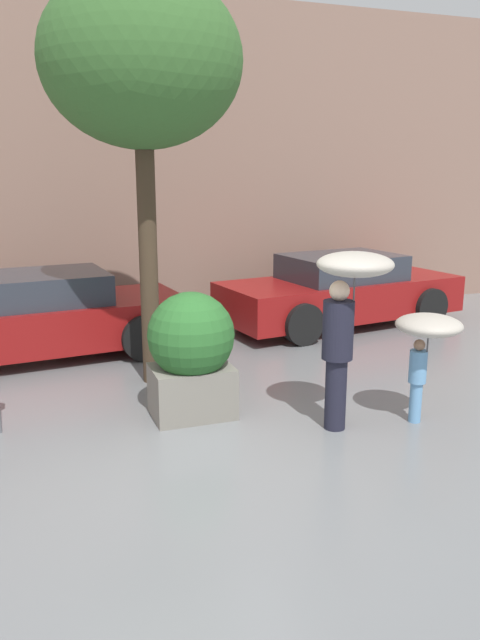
{
  "coord_description": "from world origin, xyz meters",
  "views": [
    {
      "loc": [
        -1.51,
        -5.51,
        2.88
      ],
      "look_at": [
        1.01,
        1.6,
        1.05
      ],
      "focal_mm": 35.0,
      "sensor_mm": 36.0,
      "label": 1
    }
  ],
  "objects_px": {
    "person_adult": "(347,302)",
    "parked_car_far": "(340,291)",
    "person_child": "(427,334)",
    "planter_box": "(191,351)",
    "street_tree": "(142,64)",
    "parked_car_near": "(42,317)"
  },
  "relations": [
    {
      "from": "person_adult",
      "to": "parked_car_far",
      "type": "height_order",
      "value": "person_adult"
    },
    {
      "from": "person_adult",
      "to": "parked_car_near",
      "type": "bearing_deg",
      "value": 152.37
    },
    {
      "from": "person_child",
      "to": "planter_box",
      "type": "bearing_deg",
      "value": -152.65
    },
    {
      "from": "planter_box",
      "to": "parked_car_far",
      "type": "relative_size",
      "value": 0.31
    },
    {
      "from": "person_adult",
      "to": "street_tree",
      "type": "distance_m",
      "value": 3.95
    },
    {
      "from": "person_child",
      "to": "parked_car_far",
      "type": "xyz_separation_m",
      "value": [
        1.39,
        4.57,
        -0.44
      ]
    },
    {
      "from": "parked_car_near",
      "to": "parked_car_far",
      "type": "distance_m",
      "value": 5.42
    },
    {
      "from": "street_tree",
      "to": "planter_box",
      "type": "bearing_deg",
      "value": -82.04
    },
    {
      "from": "street_tree",
      "to": "parked_car_near",
      "type": "bearing_deg",
      "value": 128.44
    },
    {
      "from": "person_child",
      "to": "parked_car_far",
      "type": "relative_size",
      "value": 0.27
    },
    {
      "from": "person_adult",
      "to": "street_tree",
      "type": "height_order",
      "value": "street_tree"
    },
    {
      "from": "parked_car_near",
      "to": "street_tree",
      "type": "height_order",
      "value": "street_tree"
    },
    {
      "from": "planter_box",
      "to": "person_child",
      "type": "distance_m",
      "value": 2.7
    },
    {
      "from": "person_adult",
      "to": "parked_car_near",
      "type": "relative_size",
      "value": 0.44
    },
    {
      "from": "person_child",
      "to": "street_tree",
      "type": "height_order",
      "value": "street_tree"
    },
    {
      "from": "person_child",
      "to": "parked_car_near",
      "type": "xyz_separation_m",
      "value": [
        -4.02,
        4.25,
        -0.44
      ]
    },
    {
      "from": "parked_car_near",
      "to": "planter_box",
      "type": "bearing_deg",
      "value": -159.57
    },
    {
      "from": "parked_car_far",
      "to": "street_tree",
      "type": "distance_m",
      "value": 5.74
    },
    {
      "from": "planter_box",
      "to": "parked_car_near",
      "type": "distance_m",
      "value": 3.51
    },
    {
      "from": "person_adult",
      "to": "parked_car_far",
      "type": "bearing_deg",
      "value": 87.45
    },
    {
      "from": "planter_box",
      "to": "person_adult",
      "type": "relative_size",
      "value": 0.74
    },
    {
      "from": "planter_box",
      "to": "person_child",
      "type": "relative_size",
      "value": 1.16
    }
  ]
}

